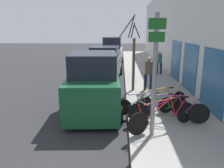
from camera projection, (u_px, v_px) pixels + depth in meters
ground_plane at (109, 82)px, 13.70m from camera, size 80.00×80.00×0.00m
sidewalk_curb at (146, 73)px, 16.29m from camera, size 3.20×32.00×0.15m
building_facade at (173, 30)px, 15.37m from camera, size 0.23×32.00×6.50m
signpost at (155, 74)px, 6.13m from camera, size 0.48×0.15×3.52m
bicycle_0 at (163, 116)px, 6.89m from camera, size 2.30×1.36×0.99m
bicycle_1 at (170, 110)px, 7.40m from camera, size 2.56×0.49×0.97m
bicycle_2 at (159, 108)px, 7.72m from camera, size 2.24×0.83×0.90m
bicycle_3 at (145, 105)px, 8.11m from camera, size 2.22×0.58×0.85m
bicycle_4 at (162, 100)px, 8.59m from camera, size 2.06×0.94×0.90m
parked_car_0 at (94, 85)px, 8.78m from camera, size 2.31×4.54×2.36m
parked_car_1 at (105, 64)px, 14.62m from camera, size 2.30×4.61×2.16m
parked_car_2 at (112, 53)px, 20.32m from camera, size 2.05×4.38×2.56m
pedestrian_near at (149, 71)px, 11.16m from camera, size 0.45×0.39×1.76m
pedestrian_far at (159, 61)px, 15.42m from camera, size 0.42×0.36×1.62m
street_tree at (133, 57)px, 11.06m from camera, size 1.14×1.04×3.81m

